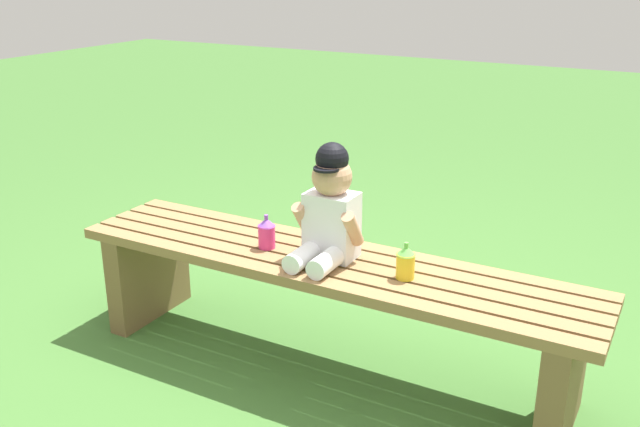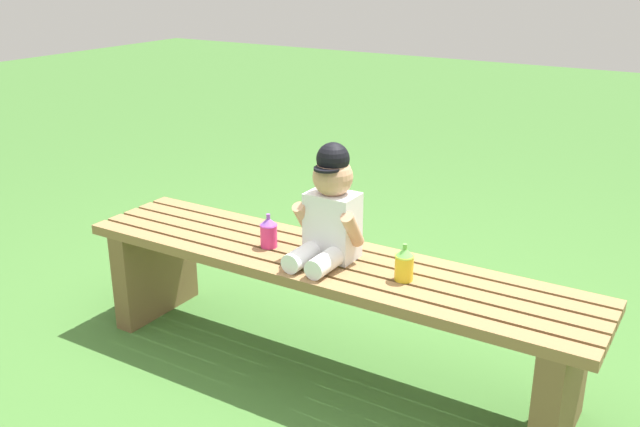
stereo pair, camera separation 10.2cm
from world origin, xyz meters
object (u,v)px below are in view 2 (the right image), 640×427
at_px(sippy_cup_left, 269,231).
at_px(park_bench, 326,292).
at_px(sippy_cup_right, 404,263).
at_px(child_figure, 330,210).

bearing_deg(sippy_cup_left, park_bench, 4.79).
bearing_deg(sippy_cup_right, child_figure, 175.18).
height_order(park_bench, sippy_cup_left, sippy_cup_left).
xyz_separation_m(park_bench, child_figure, (0.01, 0.01, 0.31)).
xyz_separation_m(child_figure, sippy_cup_left, (-0.24, -0.02, -0.12)).
bearing_deg(sippy_cup_right, park_bench, 176.36).
relative_size(child_figure, sippy_cup_right, 3.26).
xyz_separation_m(park_bench, sippy_cup_right, (0.30, -0.02, 0.19)).
height_order(park_bench, sippy_cup_right, sippy_cup_right).
height_order(park_bench, child_figure, child_figure).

